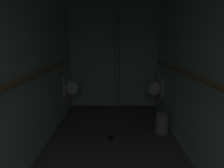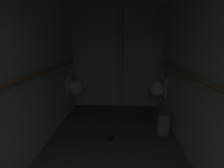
{
  "view_description": "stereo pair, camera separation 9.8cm",
  "coord_description": "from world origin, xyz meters",
  "px_view_note": "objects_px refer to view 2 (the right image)",
  "views": [
    {
      "loc": [
        0.03,
        0.14,
        1.57
      ],
      "look_at": [
        -0.01,
        2.45,
        1.02
      ],
      "focal_mm": 26.86,
      "sensor_mm": 36.0,
      "label": 1
    },
    {
      "loc": [
        0.12,
        0.14,
        1.57
      ],
      "look_at": [
        -0.01,
        2.45,
        1.02
      ],
      "focal_mm": 26.86,
      "sensor_mm": 36.0,
      "label": 2
    }
  ],
  "objects_px": {
    "floor_drain": "(111,138)",
    "waste_bin": "(163,124)",
    "urinal_left_mid": "(75,87)",
    "urinal_right_mid": "(158,88)",
    "standpipe_back_wall": "(120,60)"
  },
  "relations": [
    {
      "from": "urinal_left_mid",
      "to": "standpipe_back_wall",
      "type": "relative_size",
      "value": 0.33
    },
    {
      "from": "urinal_left_mid",
      "to": "floor_drain",
      "type": "distance_m",
      "value": 1.52
    },
    {
      "from": "urinal_right_mid",
      "to": "waste_bin",
      "type": "bearing_deg",
      "value": -93.36
    },
    {
      "from": "waste_bin",
      "to": "urinal_left_mid",
      "type": "bearing_deg",
      "value": 155.01
    },
    {
      "from": "standpipe_back_wall",
      "to": "waste_bin",
      "type": "relative_size",
      "value": 6.16
    },
    {
      "from": "urinal_left_mid",
      "to": "floor_drain",
      "type": "xyz_separation_m",
      "value": [
        0.9,
        -1.06,
        -0.62
      ]
    },
    {
      "from": "urinal_right_mid",
      "to": "standpipe_back_wall",
      "type": "bearing_deg",
      "value": 151.77
    },
    {
      "from": "urinal_right_mid",
      "to": "waste_bin",
      "type": "xyz_separation_m",
      "value": [
        -0.05,
        -0.83,
        -0.43
      ]
    },
    {
      "from": "floor_drain",
      "to": "waste_bin",
      "type": "xyz_separation_m",
      "value": [
        0.92,
        0.21,
        0.18
      ]
    },
    {
      "from": "floor_drain",
      "to": "waste_bin",
      "type": "bearing_deg",
      "value": 12.95
    },
    {
      "from": "urinal_right_mid",
      "to": "floor_drain",
      "type": "bearing_deg",
      "value": -132.95
    },
    {
      "from": "waste_bin",
      "to": "floor_drain",
      "type": "bearing_deg",
      "value": -167.05
    },
    {
      "from": "urinal_right_mid",
      "to": "urinal_left_mid",
      "type": "bearing_deg",
      "value": 179.4
    },
    {
      "from": "standpipe_back_wall",
      "to": "floor_drain",
      "type": "xyz_separation_m",
      "value": [
        -0.13,
        -1.49,
        -1.18
      ]
    },
    {
      "from": "urinal_right_mid",
      "to": "standpipe_back_wall",
      "type": "xyz_separation_m",
      "value": [
        -0.83,
        0.45,
        0.57
      ]
    }
  ]
}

